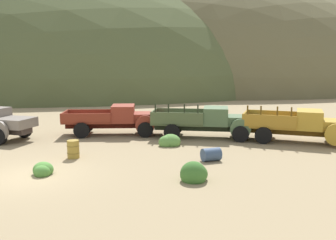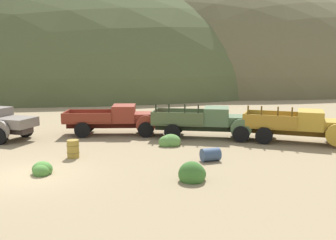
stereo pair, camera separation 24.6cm
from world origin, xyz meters
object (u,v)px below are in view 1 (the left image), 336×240
at_px(truck_rust_red, 122,119).
at_px(oil_drum_foreground, 73,149).
at_px(truck_mustard, 306,125).
at_px(truck_weathered_green, 214,122).
at_px(oil_drum_tipped, 211,154).

bearing_deg(truck_rust_red, oil_drum_foreground, -108.84).
height_order(truck_mustard, oil_drum_foreground, truck_mustard).
xyz_separation_m(truck_rust_red, oil_drum_foreground, (-0.92, -6.00, -0.55)).
bearing_deg(oil_drum_foreground, truck_rust_red, 81.26).
height_order(truck_weathered_green, truck_mustard, same).
bearing_deg(truck_mustard, truck_rust_red, -173.44).
xyz_separation_m(truck_weathered_green, oil_drum_foreground, (-6.74, -5.65, -0.56)).
distance_m(truck_rust_red, oil_drum_foreground, 6.09).
bearing_deg(oil_drum_foreground, truck_mustard, 22.37).
xyz_separation_m(truck_rust_red, truck_weathered_green, (5.82, -0.35, 0.01)).
relative_size(oil_drum_tipped, oil_drum_foreground, 1.20).
xyz_separation_m(oil_drum_tipped, oil_drum_foreground, (-6.64, -0.30, 0.13)).
bearing_deg(truck_rust_red, oil_drum_tipped, -55.00).
xyz_separation_m(truck_rust_red, oil_drum_tipped, (5.72, -5.70, -0.68)).
bearing_deg(truck_mustard, oil_drum_foreground, -145.63).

